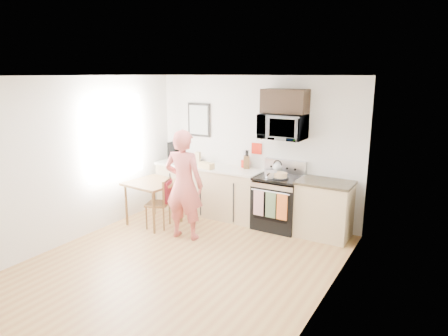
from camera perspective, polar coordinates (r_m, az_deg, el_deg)
The scene contains 28 objects.
floor at distance 5.85m, azimuth -6.14°, elevation -13.44°, with size 4.60×4.60×0.00m, color #A46E3F.
back_wall at distance 7.32m, azimuth 4.38°, elevation 2.85°, with size 4.00×0.04×2.60m, color white.
front_wall at distance 3.90m, azimuth -27.39°, elevation -8.15°, with size 4.00×0.04×2.60m, color white.
left_wall at distance 6.76m, azimuth -20.18°, elevation 1.19°, with size 0.04×4.60×2.60m, color white.
right_wall at distance 4.52m, azimuth 14.31°, elevation -4.18°, with size 0.04×4.60×2.60m, color white.
ceiling at distance 5.23m, azimuth -6.87°, elevation 12.94°, with size 4.00×4.60×0.04m, color silver.
window at distance 7.21m, azimuth -15.27°, elevation 4.28°, with size 0.06×1.40×1.50m.
cabinet_left at distance 7.64m, azimuth -2.13°, elevation -3.22°, with size 2.10×0.60×0.90m, color #CFAC85.
countertop_left at distance 7.52m, azimuth -2.16°, elevation 0.21°, with size 2.14×0.64×0.04m, color beige.
cabinet_right at distance 6.76m, azimuth 14.10°, elevation -5.87°, with size 0.84×0.60×0.90m, color #CFAC85.
countertop_right at distance 6.63m, azimuth 14.33°, elevation -2.02°, with size 0.88×0.64×0.04m, color black.
range at distance 6.99m, azimuth 7.73°, elevation -5.05°, with size 0.76×0.70×1.16m.
microwave at distance 6.79m, azimuth 8.42°, elevation 5.86°, with size 0.76×0.51×0.42m, color silver.
upper_cabinet at distance 6.79m, azimuth 8.69°, elevation 9.41°, with size 0.76×0.35×0.40m, color black.
wall_art at distance 7.83m, azimuth -3.60°, elevation 6.88°, with size 0.50×0.04×0.65m.
wall_trivet at distance 7.28m, azimuth 4.69°, elevation 2.79°, with size 0.20×0.02×0.20m, color red.
person at distance 6.41m, azimuth -5.75°, elevation -2.41°, with size 0.65×0.43×1.79m, color #C74136.
dining_table at distance 7.15m, azimuth -10.09°, elevation -2.64°, with size 0.82×0.82×0.77m.
chair at distance 6.97m, azimuth -8.54°, elevation -4.06°, with size 0.50×0.47×0.87m.
knife_block at distance 7.28m, azimuth 3.22°, elevation 0.85°, with size 0.11×0.15×0.23m, color brown.
utensil_crock at distance 7.35m, azimuth 2.87°, elevation 1.10°, with size 0.11×0.11×0.33m.
fruit_bowl at distance 7.88m, azimuth -4.01°, elevation 1.27°, with size 0.29×0.29×0.11m.
milk_carton at distance 7.66m, azimuth -3.75°, elevation 1.46°, with size 0.09×0.09×0.23m, color tan.
coffee_maker at distance 8.17m, azimuth -7.11°, elevation 2.44°, with size 0.19×0.28×0.34m.
bread_bag at distance 7.28m, azimuth -2.53°, elevation 0.36°, with size 0.29×0.14×0.11m, color #E2B777.
cake at distance 6.72m, azimuth 8.05°, elevation -1.09°, with size 0.28×0.28×0.09m.
kettle at distance 7.08m, azimuth 7.65°, elevation 0.11°, with size 0.18×0.18×0.23m.
pot at distance 6.74m, azimuth 6.68°, elevation -0.90°, with size 0.21×0.36×0.11m.
Camera 1 is at (3.16, -4.16, 2.63)m, focal length 32.00 mm.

